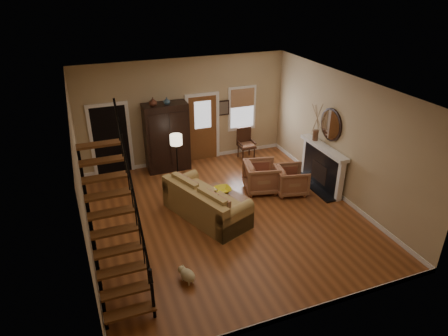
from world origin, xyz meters
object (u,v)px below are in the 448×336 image
object	(u,v)px
armoire	(167,137)
armchair_left	(291,180)
floor_lamp	(177,159)
coffee_table	(223,203)
side_chair	(246,144)
sofa	(206,201)
armchair_right	(261,177)

from	to	relation	value
armoire	armchair_left	size ratio (longest dim) A/B	2.49
armoire	floor_lamp	xyz separation A→B (m)	(0.04, -1.00, -0.30)
armchair_left	coffee_table	bearing A→B (deg)	109.08
armchair_left	floor_lamp	bearing A→B (deg)	71.11
armoire	side_chair	xyz separation A→B (m)	(2.55, -0.20, -0.54)
sofa	armchair_right	size ratio (longest dim) A/B	2.51
side_chair	coffee_table	bearing A→B (deg)	-124.13
armoire	floor_lamp	world-z (taller)	armoire
coffee_table	floor_lamp	world-z (taller)	floor_lamp
coffee_table	armchair_right	distance (m)	1.55
armchair_right	floor_lamp	world-z (taller)	floor_lamp
sofa	side_chair	distance (m)	3.62
armoire	sofa	distance (m)	3.05
armchair_right	coffee_table	bearing A→B (deg)	128.23
sofa	coffee_table	world-z (taller)	sofa
coffee_table	armchair_left	bearing A→B (deg)	6.93
coffee_table	armchair_left	size ratio (longest dim) A/B	1.51
sofa	armchair_right	world-z (taller)	sofa
sofa	side_chair	xyz separation A→B (m)	(2.31, 2.78, 0.08)
floor_lamp	coffee_table	bearing A→B (deg)	-70.99
sofa	coffee_table	bearing A→B (deg)	-14.28
armoire	coffee_table	bearing A→B (deg)	-76.44
armchair_left	side_chair	size ratio (longest dim) A/B	0.83
side_chair	armchair_left	bearing A→B (deg)	-83.92
armchair_left	armchair_right	distance (m)	0.82
floor_lamp	side_chair	xyz separation A→B (m)	(2.51, 0.80, -0.24)
armchair_left	floor_lamp	world-z (taller)	floor_lamp
armchair_right	floor_lamp	distance (m)	2.44
armchair_left	armchair_right	world-z (taller)	armchair_right
side_chair	sofa	bearing A→B (deg)	-129.70
armchair_right	armchair_left	bearing A→B (deg)	-105.99
armoire	sofa	world-z (taller)	armoire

